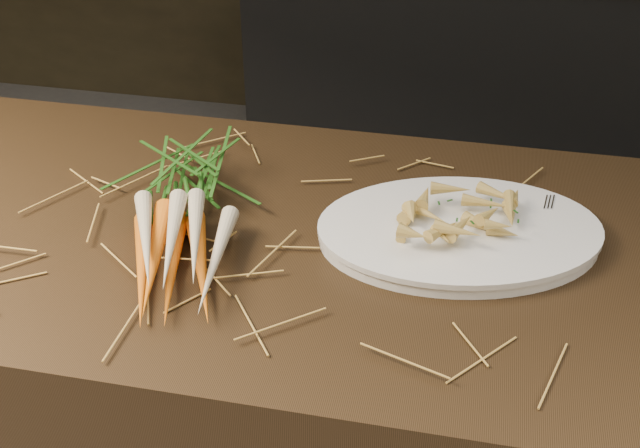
{
  "coord_description": "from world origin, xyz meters",
  "views": [
    {
      "loc": [
        0.21,
        -0.67,
        1.6
      ],
      "look_at": [
        0.02,
        0.25,
        0.96
      ],
      "focal_mm": 45.0,
      "sensor_mm": 36.0,
      "label": 1
    }
  ],
  "objects": [
    {
      "name": "serving_fork",
      "position": [
        0.36,
        0.35,
        0.92
      ],
      "size": [
        0.04,
        0.16,
        0.0
      ],
      "primitive_type": "cube",
      "rotation": [
        0.0,
        0.0,
        -0.14
      ],
      "color": "silver",
      "rests_on": "serving_platter"
    },
    {
      "name": "roasted_veg_heap",
      "position": [
        0.21,
        0.33,
        0.95
      ],
      "size": [
        0.23,
        0.19,
        0.05
      ],
      "primitive_type": null,
      "rotation": [
        0.0,
        0.0,
        0.23
      ],
      "color": "olive",
      "rests_on": "serving_platter"
    },
    {
      "name": "back_counter",
      "position": [
        0.3,
        2.18,
        0.42
      ],
      "size": [
        1.82,
        0.62,
        0.84
      ],
      "color": "black",
      "rests_on": "ground"
    },
    {
      "name": "root_veg_bunch",
      "position": [
        -0.22,
        0.29,
        0.94
      ],
      "size": [
        0.27,
        0.47,
        0.09
      ],
      "rotation": [
        0.0,
        0.0,
        0.3
      ],
      "color": "#E25D0C",
      "rests_on": "main_counter"
    },
    {
      "name": "straw_bedding",
      "position": [
        0.0,
        0.3,
        0.91
      ],
      "size": [
        1.4,
        0.6,
        0.02
      ],
      "primitive_type": null,
      "color": "#AC9041",
      "rests_on": "main_counter"
    },
    {
      "name": "main_counter",
      "position": [
        0.0,
        0.3,
        0.45
      ],
      "size": [
        2.4,
        0.7,
        0.9
      ],
      "primitive_type": "cube",
      "color": "black",
      "rests_on": "ground"
    },
    {
      "name": "serving_platter",
      "position": [
        0.21,
        0.33,
        0.91
      ],
      "size": [
        0.47,
        0.37,
        0.02
      ],
      "primitive_type": null,
      "rotation": [
        0.0,
        0.0,
        0.23
      ],
      "color": "white",
      "rests_on": "main_counter"
    }
  ]
}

